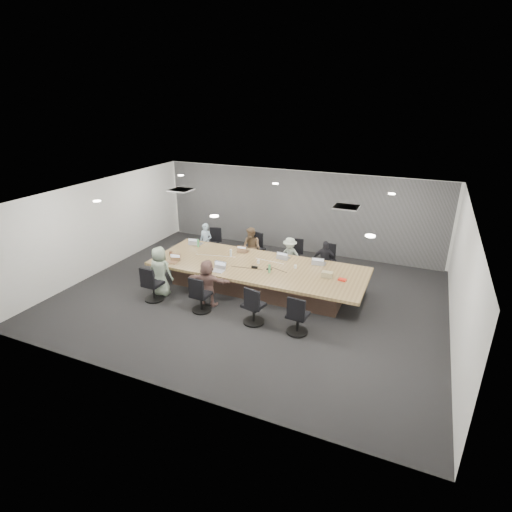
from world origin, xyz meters
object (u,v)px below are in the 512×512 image
at_px(laptop_1, 244,251).
at_px(person_4, 160,271).
at_px(person_5, 208,283).
at_px(laptop_3, 320,263).
at_px(bottle_green_right, 269,269).
at_px(bottle_clear, 231,253).
at_px(chair_3, 327,264).
at_px(canvas_bag, 327,275).
at_px(person_0, 206,242).
at_px(chair_1, 256,252).
at_px(person_2, 290,256).
at_px(person_1, 252,248).
at_px(mug_brown, 171,253).
at_px(laptop_4, 172,262).
at_px(bottle_green_left, 198,243).
at_px(stapler, 255,267).
at_px(snack_packet, 342,280).
at_px(conference_table, 257,276).
at_px(person_3, 324,261).
at_px(chair_2, 293,259).
at_px(chair_6, 254,308).
at_px(laptop_2, 284,257).
at_px(chair_7, 298,318).
at_px(laptop_0, 197,244).
at_px(laptop_5, 218,271).
at_px(chair_0, 211,246).
at_px(chair_5, 201,297).

relative_size(laptop_1, person_4, 0.21).
bearing_deg(person_5, laptop_3, -144.21).
bearing_deg(bottle_green_right, bottle_clear, 156.89).
relative_size(chair_3, canvas_bag, 2.58).
bearing_deg(person_0, chair_1, 14.34).
xyz_separation_m(person_2, person_5, (-1.30, -2.70, 0.05)).
relative_size(person_0, person_1, 0.95).
bearing_deg(mug_brown, person_4, -70.81).
distance_m(person_2, laptop_4, 3.51).
relative_size(bottle_green_left, bottle_clear, 1.11).
bearing_deg(person_4, stapler, -156.86).
relative_size(chair_3, snack_packet, 3.68).
distance_m(person_5, bottle_green_left, 2.43).
height_order(conference_table, person_3, person_3).
xyz_separation_m(chair_2, laptop_1, (-1.27, -0.90, 0.38)).
xyz_separation_m(bottle_green_left, mug_brown, (-0.39, -0.91, -0.06)).
bearing_deg(person_2, chair_2, 96.11).
distance_m(chair_6, laptop_4, 3.08).
bearing_deg(mug_brown, bottle_green_left, 66.75).
height_order(laptop_2, laptop_4, same).
height_order(chair_3, bottle_green_right, bottle_green_right).
bearing_deg(conference_table, person_4, -149.46).
bearing_deg(laptop_4, chair_7, -26.73).
bearing_deg(bottle_green_left, laptop_4, -91.13).
bearing_deg(laptop_2, chair_2, -85.77).
height_order(chair_6, chair_7, chair_6).
distance_m(chair_3, stapler, 2.51).
distance_m(chair_7, bottle_clear, 3.40).
xyz_separation_m(person_0, laptop_1, (1.65, -0.55, 0.13)).
bearing_deg(laptop_4, laptop_2, 15.86).
bearing_deg(chair_1, chair_2, -167.01).
relative_size(laptop_0, laptop_4, 1.14).
height_order(chair_3, person_5, person_5).
xyz_separation_m(conference_table, person_1, (-0.78, 1.35, 0.26)).
distance_m(chair_3, laptop_5, 3.47).
distance_m(chair_1, person_0, 1.70).
bearing_deg(chair_0, person_3, 158.17).
bearing_deg(laptop_2, bottle_green_left, 8.53).
relative_size(chair_1, stapler, 4.59).
relative_size(chair_7, person_5, 0.62).
distance_m(mug_brown, stapler, 2.67).
bearing_deg(bottle_green_left, person_3, 11.20).
height_order(conference_table, bottle_green_right, bottle_green_right).
distance_m(chair_2, canvas_bag, 2.31).
distance_m(laptop_1, laptop_3, 2.34).
distance_m(chair_5, stapler, 1.73).
height_order(person_5, snack_packet, person_5).
bearing_deg(chair_2, laptop_2, 78.40).
bearing_deg(chair_5, canvas_bag, 34.48).
distance_m(chair_0, chair_6, 4.58).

